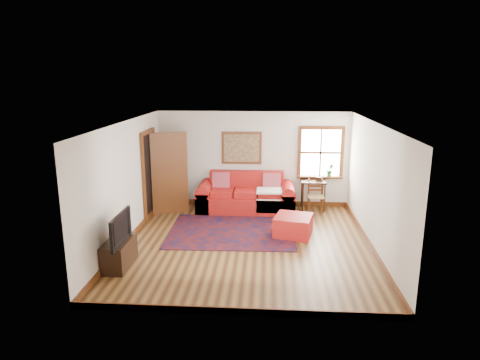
# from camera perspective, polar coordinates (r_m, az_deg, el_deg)

# --- Properties ---
(ground) EXTENTS (5.50, 5.50, 0.00)m
(ground) POSITION_cam_1_polar(r_m,az_deg,el_deg) (8.97, 1.01, -8.45)
(ground) COLOR #3F2511
(ground) RESTS_ON ground
(room_envelope) EXTENTS (5.04, 5.54, 2.52)m
(room_envelope) POSITION_cam_1_polar(r_m,az_deg,el_deg) (8.50, 1.06, 1.94)
(room_envelope) COLOR silver
(room_envelope) RESTS_ON ground
(window) EXTENTS (1.18, 0.20, 1.38)m
(window) POSITION_cam_1_polar(r_m,az_deg,el_deg) (11.28, 10.83, 2.90)
(window) COLOR white
(window) RESTS_ON ground
(doorway) EXTENTS (0.89, 1.08, 2.14)m
(doorway) POSITION_cam_1_polar(r_m,az_deg,el_deg) (10.67, -10.39, 0.96)
(doorway) COLOR black
(doorway) RESTS_ON ground
(framed_artwork) EXTENTS (1.05, 0.07, 0.85)m
(framed_artwork) POSITION_cam_1_polar(r_m,az_deg,el_deg) (11.18, 0.21, 4.29)
(framed_artwork) COLOR #5F2F14
(framed_artwork) RESTS_ON ground
(persian_rug) EXTENTS (2.80, 2.27, 0.02)m
(persian_rug) POSITION_cam_1_polar(r_m,az_deg,el_deg) (9.61, -1.13, -6.83)
(persian_rug) COLOR #51100B
(persian_rug) RESTS_ON ground
(red_leather_sofa) EXTENTS (2.47, 1.02, 0.97)m
(red_leather_sofa) POSITION_cam_1_polar(r_m,az_deg,el_deg) (11.02, 0.83, -2.41)
(red_leather_sofa) COLOR #A81715
(red_leather_sofa) RESTS_ON ground
(red_ottoman) EXTENTS (0.92, 0.92, 0.44)m
(red_ottoman) POSITION_cam_1_polar(r_m,az_deg,el_deg) (9.41, 7.11, -6.05)
(red_ottoman) COLOR #A81715
(red_ottoman) RESTS_ON ground
(side_table) EXTENTS (0.64, 0.48, 0.77)m
(side_table) POSITION_cam_1_polar(r_m,az_deg,el_deg) (11.13, 9.75, -0.72)
(side_table) COLOR black
(side_table) RESTS_ON ground
(ladder_back_chair) EXTENTS (0.40, 0.38, 0.84)m
(ladder_back_chair) POSITION_cam_1_polar(r_m,az_deg,el_deg) (11.01, 10.02, -1.95)
(ladder_back_chair) COLOR tan
(ladder_back_chair) RESTS_ON ground
(media_cabinet) EXTENTS (0.41, 0.91, 0.50)m
(media_cabinet) POSITION_cam_1_polar(r_m,az_deg,el_deg) (8.19, -15.82, -9.36)
(media_cabinet) COLOR black
(media_cabinet) RESTS_ON ground
(television) EXTENTS (0.13, 0.97, 0.56)m
(television) POSITION_cam_1_polar(r_m,az_deg,el_deg) (7.86, -16.30, -6.24)
(television) COLOR black
(television) RESTS_ON media_cabinet
(candle_hurricane) EXTENTS (0.12, 0.12, 0.18)m
(candle_hurricane) POSITION_cam_1_polar(r_m,az_deg,el_deg) (8.39, -14.78, -6.28)
(candle_hurricane) COLOR silver
(candle_hurricane) RESTS_ON media_cabinet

